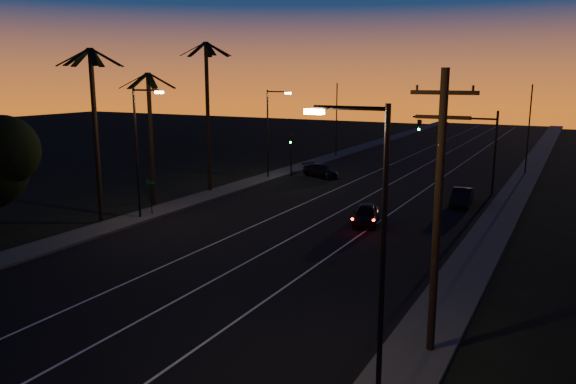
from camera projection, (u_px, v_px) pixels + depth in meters
The scene contains 21 objects.
road at pixel (342, 207), 42.73m from camera, with size 20.00×170.00×0.01m, color black.
sidewalk_left at pixel (220, 192), 47.80m from camera, with size 2.40×170.00×0.16m, color #3B3B39.
sidewalk_right at pixel (497, 223), 37.62m from camera, with size 2.40×170.00×0.16m, color #3B3B39.
lane_stripe_left at pixel (306, 202), 44.09m from camera, with size 0.12×160.00×0.01m, color silver.
lane_stripe_mid at pixel (348, 207), 42.50m from camera, with size 0.12×160.00×0.01m, color silver.
lane_stripe_right at pixel (392, 212), 40.91m from camera, with size 0.12×160.00×0.01m, color silver.
palm_near at pixel (95, 118), 36.61m from camera, with size 4.25×4.16×11.53m.
palm_mid at pixel (150, 124), 42.26m from camera, with size 4.25×4.16×10.03m.
palm_far at pixel (207, 102), 46.74m from camera, with size 4.25×4.16×12.53m.
streetlight_left_near at pixel (140, 143), 37.84m from camera, with size 2.55×0.26×9.00m.
streetlight_left_far at pixel (270, 126), 53.51m from camera, with size 2.55×0.26×8.50m.
streetlight_right_near at pixel (374, 234), 15.97m from camera, with size 2.55×0.26×9.00m.
street_sign at pixel (151, 193), 39.49m from camera, with size 0.70×0.06×2.60m.
utility_pole at pixel (438, 209), 19.03m from camera, with size 2.20×0.28×10.00m.
signal_mast at pixel (466, 136), 47.20m from camera, with size 7.10×0.41×7.00m.
signal_post at pixel (291, 148), 55.12m from camera, with size 0.28×0.37×4.20m.
far_pole_left at pixel (336, 120), 68.51m from camera, with size 0.14×0.14×9.00m, color black.
far_pole_right at pixel (529, 130), 55.92m from camera, with size 0.14×0.14×9.00m, color black.
lead_car at pixel (366, 214), 37.55m from camera, with size 2.60×4.61×1.33m.
right_car at pixel (462, 197), 43.02m from camera, with size 1.69×4.08×1.31m.
cross_car at pixel (321, 171), 55.29m from camera, with size 4.57×3.34×1.23m.
Camera 1 is at (15.68, -8.78, 9.70)m, focal length 35.00 mm.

